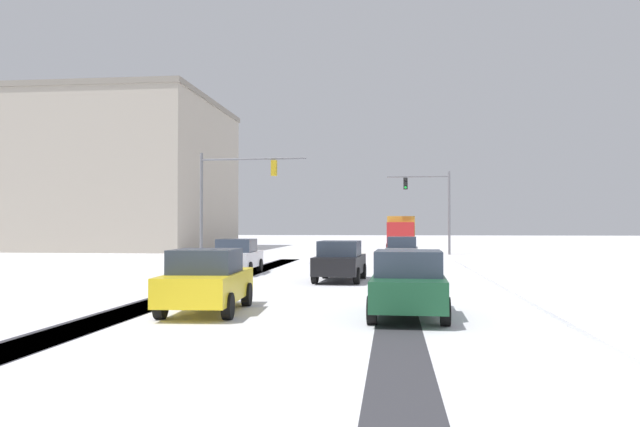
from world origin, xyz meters
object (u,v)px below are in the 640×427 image
(car_white_second, at_px, (237,256))
(box_truck_delivery, at_px, (401,233))
(traffic_signal_near_left, at_px, (230,188))
(car_grey_lead, at_px, (402,251))
(car_black_third, at_px, (340,261))
(office_building_far_left_block, at_px, (82,176))
(car_dark_green_fourth, at_px, (408,284))
(traffic_signal_far_right, at_px, (432,199))
(car_yellow_cab_fifth, at_px, (207,280))

(car_white_second, relative_size, box_truck_delivery, 0.56)
(traffic_signal_near_left, distance_m, car_grey_lead, 10.56)
(car_black_third, bearing_deg, car_white_second, 147.20)
(traffic_signal_near_left, height_order, office_building_far_left_block, office_building_far_left_block)
(car_white_second, distance_m, car_black_third, 5.99)
(car_dark_green_fourth, distance_m, office_building_far_left_block, 53.82)
(traffic_signal_far_right, relative_size, car_white_second, 1.57)
(traffic_signal_far_right, height_order, car_grey_lead, traffic_signal_far_right)
(car_black_third, bearing_deg, box_truck_delivery, 84.05)
(car_white_second, height_order, box_truck_delivery, box_truck_delivery)
(traffic_signal_near_left, xyz_separation_m, car_yellow_cab_fifth, (4.64, -19.95, -3.63))
(car_white_second, height_order, car_yellow_cab_fifth, same)
(traffic_signal_near_left, height_order, car_white_second, traffic_signal_near_left)
(car_yellow_cab_fifth, distance_m, office_building_far_left_block, 50.79)
(car_black_third, xyz_separation_m, car_dark_green_fourth, (2.48, -9.78, 0.00))
(traffic_signal_near_left, distance_m, office_building_far_left_block, 31.61)
(car_dark_green_fourth, relative_size, office_building_far_left_block, 0.15)
(car_grey_lead, distance_m, car_yellow_cab_fifth, 20.45)
(traffic_signal_far_right, distance_m, office_building_far_left_block, 35.01)
(car_black_third, relative_size, box_truck_delivery, 0.56)
(car_grey_lead, bearing_deg, car_yellow_cab_fifth, -104.94)
(box_truck_delivery, bearing_deg, car_grey_lead, -90.67)
(car_white_second, distance_m, car_dark_green_fourth, 15.04)
(car_dark_green_fourth, relative_size, box_truck_delivery, 0.56)
(car_yellow_cab_fifth, bearing_deg, office_building_far_left_block, 120.80)
(office_building_far_left_block, bearing_deg, car_dark_green_fourth, -54.65)
(car_white_second, xyz_separation_m, car_black_third, (5.03, -3.24, 0.00))
(car_black_third, bearing_deg, car_dark_green_fourth, -75.79)
(car_dark_green_fourth, bearing_deg, office_building_far_left_block, 125.35)
(car_white_second, bearing_deg, car_black_third, -32.80)
(car_white_second, bearing_deg, traffic_signal_far_right, 64.32)
(car_white_second, xyz_separation_m, box_truck_delivery, (7.86, 23.93, 0.82))
(box_truck_delivery, relative_size, office_building_far_left_block, 0.28)
(car_yellow_cab_fifth, xyz_separation_m, office_building_far_left_block, (-25.80, 43.28, 6.37))
(traffic_signal_far_right, bearing_deg, box_truck_delivery, 131.99)
(traffic_signal_near_left, height_order, box_truck_delivery, traffic_signal_near_left)
(office_building_far_left_block, bearing_deg, car_white_second, -52.55)
(traffic_signal_near_left, relative_size, car_black_third, 1.56)
(office_building_far_left_block, bearing_deg, car_yellow_cab_fifth, -59.20)
(traffic_signal_near_left, xyz_separation_m, box_truck_delivery, (10.11, 16.70, -2.81))
(car_white_second, xyz_separation_m, car_yellow_cab_fifth, (2.39, -12.72, 0.00))
(traffic_signal_near_left, height_order, car_yellow_cab_fifth, traffic_signal_near_left)
(box_truck_delivery, bearing_deg, traffic_signal_far_right, -48.01)
(box_truck_delivery, xyz_separation_m, office_building_far_left_block, (-31.27, 6.63, 5.56))
(traffic_signal_far_right, height_order, car_yellow_cab_fifth, traffic_signal_far_right)
(traffic_signal_near_left, bearing_deg, car_dark_green_fourth, -64.28)
(box_truck_delivery, height_order, office_building_far_left_block, office_building_far_left_block)
(traffic_signal_far_right, distance_m, car_black_third, 25.33)
(car_black_third, distance_m, office_building_far_left_block, 44.63)
(car_grey_lead, xyz_separation_m, box_truck_delivery, (0.20, 16.89, 0.82))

